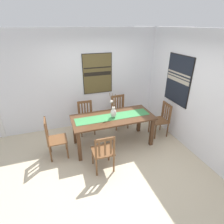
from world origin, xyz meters
TOP-DOWN VIEW (x-y plane):
  - ground_plane at (0.00, 0.00)m, footprint 6.40×6.40m
  - wall_back at (0.00, 1.86)m, footprint 6.40×0.12m
  - wall_side at (1.86, 0.00)m, footprint 0.12×6.40m
  - dining_table at (0.11, 0.56)m, footprint 1.95×0.86m
  - table_runner at (0.11, 0.56)m, footprint 1.79×0.36m
  - centerpiece_vase at (0.11, 0.52)m, footprint 0.24×0.17m
  - chair_0 at (0.59, 1.37)m, footprint 0.43×0.43m
  - chair_1 at (-0.39, 1.35)m, footprint 0.44×0.44m
  - chair_2 at (-1.27, 0.53)m, footprint 0.42×0.42m
  - chair_3 at (-0.36, -0.24)m, footprint 0.43×0.43m
  - chair_4 at (1.49, 0.57)m, footprint 0.44×0.44m
  - painting_on_back_wall at (0.09, 1.79)m, footprint 0.83×0.05m
  - painting_on_side_wall at (1.79, 0.52)m, footprint 0.05×0.88m

SIDE VIEW (x-z plane):
  - ground_plane at x=0.00m, z-range -0.03..0.00m
  - chair_3 at x=-0.36m, z-range 0.02..0.89m
  - chair_1 at x=-0.39m, z-range 0.03..0.91m
  - chair_4 at x=1.49m, z-range 0.02..0.93m
  - chair_2 at x=-1.27m, z-range 0.00..0.96m
  - chair_0 at x=0.59m, z-range 0.02..0.95m
  - dining_table at x=0.11m, z-range 0.28..1.05m
  - table_runner at x=0.11m, z-range 0.78..0.78m
  - centerpiece_vase at x=0.11m, z-range 0.62..1.23m
  - wall_back at x=0.00m, z-range 0.00..2.70m
  - wall_side at x=1.86m, z-range 0.00..2.70m
  - painting_on_back_wall at x=0.09m, z-range 0.96..2.07m
  - painting_on_side_wall at x=1.79m, z-range 0.93..2.13m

